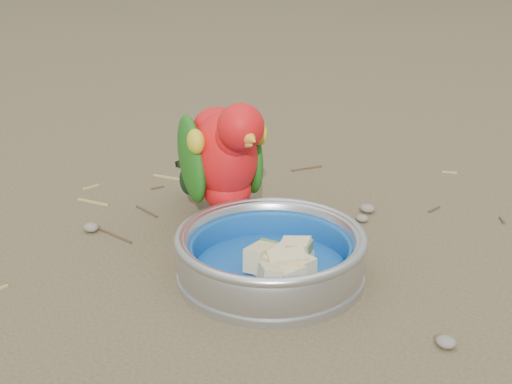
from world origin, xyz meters
The scene contains 6 objects.
ground centered at (0.00, 0.00, 0.00)m, with size 60.00×60.00×0.00m, color brown.
food_bowl centered at (-0.03, -0.04, 0.01)m, with size 0.23×0.23×0.02m, color #B2B2BA.
bowl_wall centered at (-0.03, -0.04, 0.04)m, with size 0.23×0.23×0.04m, color #B2B2BA, non-canonical shape.
fruit_wedges centered at (-0.03, -0.04, 0.03)m, with size 0.14×0.14×0.03m, color #D0BB86, non-canonical shape.
lory_parrot centered at (-0.16, 0.04, 0.10)m, with size 0.11×0.23×0.19m, color red, non-canonical shape.
ground_debris centered at (0.02, 0.05, 0.00)m, with size 0.90×0.80×0.01m, color #AD9149, non-canonical shape.
Camera 1 is at (0.45, -0.65, 0.43)m, focal length 50.00 mm.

